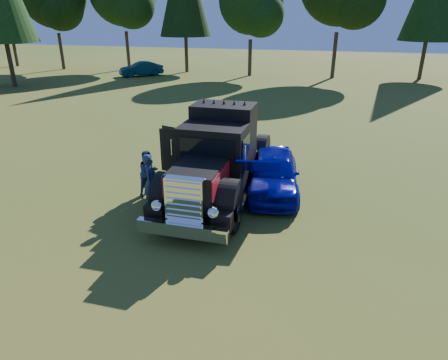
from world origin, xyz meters
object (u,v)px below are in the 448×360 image
spectator_far (149,173)px  diamond_t_truck (217,162)px  distant_teal_car (141,69)px  spectator_near (151,181)px  hotrod_coupe (273,172)px

spectator_far → diamond_t_truck: bearing=-55.6°
diamond_t_truck → distant_teal_car: diamond_t_truck is taller
distant_teal_car → diamond_t_truck: bearing=-10.5°
spectator_near → distant_teal_car: 29.56m
spectator_near → distant_teal_car: (-13.19, 26.46, -0.21)m
diamond_t_truck → hotrod_coupe: diamond_t_truck is taller
spectator_far → hotrod_coupe: bearing=-47.5°
diamond_t_truck → spectator_far: size_ratio=4.56×
distant_teal_car → spectator_far: bearing=-14.8°
spectator_far → spectator_near: bearing=-126.1°
diamond_t_truck → spectator_far: (-2.30, -0.39, -0.49)m
hotrod_coupe → spectator_near: bearing=-148.2°
diamond_t_truck → hotrod_coupe: size_ratio=1.61×
diamond_t_truck → spectator_near: bearing=-144.2°
spectator_near → spectator_far: (-0.50, 0.90, -0.12)m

